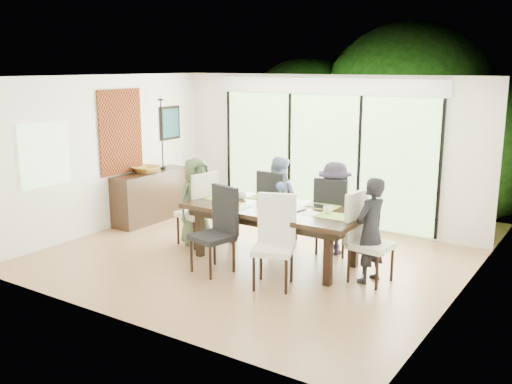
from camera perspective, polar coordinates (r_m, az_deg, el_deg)
The scene contains 62 objects.
floor at distance 8.62m, azimuth -0.92°, elevation -6.84°, with size 6.00×5.00×0.01m, color brown.
ceiling at distance 8.13m, azimuth -0.99°, elevation 11.48°, with size 6.00×5.00×0.01m, color white.
wall_back at distance 10.41m, azimuth 6.86°, elevation 4.15°, with size 6.00×0.02×2.70m, color white.
wall_front at distance 6.40m, azimuth -13.70°, elevation -1.45°, with size 6.00×0.02×2.70m, color silver.
wall_left at distance 10.24m, azimuth -15.04°, elevation 3.68°, with size 0.02×5.00×2.70m, color silver.
wall_right at distance 7.06m, azimuth 19.69°, elevation -0.53°, with size 0.02×5.00×2.70m, color silver.
glass_doors at distance 10.40m, azimuth 6.74°, elevation 3.31°, with size 4.20×0.02×2.30m, color #598C3F.
blinds_header at distance 10.26m, azimuth 6.91°, elevation 10.49°, with size 4.40×0.06×0.28m, color white.
mullion_a at distance 11.47m, azimuth -2.72°, elevation 4.25°, with size 0.05×0.04×2.30m, color black.
mullion_b at distance 10.71m, azimuth 3.37°, elevation 3.65°, with size 0.05×0.04×2.30m, color black.
mullion_c at distance 10.10m, azimuth 10.27°, elevation 2.92°, with size 0.05×0.04×2.30m, color black.
mullion_d at distance 9.65m, azimuth 17.93°, elevation 2.06°, with size 0.05×0.04×2.30m, color black.
side_window at distance 9.44m, azimuth -20.35°, elevation 3.52°, with size 0.02×0.90×1.00m, color #8CAD7F.
deck at distance 11.48m, azimuth 8.67°, elevation -2.25°, with size 6.00×1.80×0.10m, color brown.
rail_top at distance 12.06m, azimuth 10.36°, elevation 1.34°, with size 6.00×0.08×0.06m, color brown.
foliage_left at distance 13.59m, azimuth 5.15°, elevation 6.54°, with size 3.20×3.20×3.20m, color #14380F.
foliage_mid at distance 13.24m, azimuth 14.93°, elevation 7.58°, with size 4.00×4.00×4.00m, color #14380F.
foliage_right at distance 12.06m, azimuth 21.69°, elevation 4.07°, with size 2.80×2.80×2.80m, color #14380F.
foliage_far at distance 14.25m, azimuth 11.96°, elevation 7.33°, with size 3.60×3.60×3.60m, color #14380F.
table_top at distance 8.34m, azimuth 1.95°, elevation -1.73°, with size 2.66×1.22×0.07m, color black.
table_apron at distance 8.37m, azimuth 1.94°, elevation -2.40°, with size 2.44×1.00×0.11m, color black.
table_leg_fl at distance 8.71m, azimuth -5.64°, elevation -4.00°, with size 0.10×0.10×0.77m, color black.
table_leg_fr at distance 7.60m, azimuth 7.23°, elevation -6.54°, with size 0.10×0.10×0.77m, color black.
table_leg_bl at distance 9.37m, azimuth -2.35°, elevation -2.75°, with size 0.10×0.10×0.77m, color black.
table_leg_br at distance 8.35m, azimuth 9.85°, elevation -4.87°, with size 0.10×0.10×0.77m, color black.
chair_left_end at distance 9.23m, azimuth -6.03°, elevation -1.59°, with size 0.51×0.51×1.22m, color beige, non-canonical shape.
chair_right_end at distance 7.75m, azimuth 11.48°, elevation -4.56°, with size 0.51×0.51×1.22m, color beige, non-canonical shape.
chair_far_left at distance 9.32m, azimuth 2.30°, elevation -1.40°, with size 0.51×0.51×1.22m, color black, non-canonical shape.
chair_far_right at distance 8.86m, azimuth 7.85°, elevation -2.24°, with size 0.51×0.51×1.22m, color black, non-canonical shape.
chair_near_left at distance 7.97m, azimuth -4.41°, elevation -3.85°, with size 0.51×0.51×1.22m, color black, non-canonical shape.
chair_near_right at distance 7.43m, azimuth 1.74°, elevation -5.06°, with size 0.51×0.51×1.22m, color white, non-canonical shape.
person_left_end at distance 9.19m, azimuth -5.95°, elevation -0.97°, with size 0.67×0.42×1.43m, color #415337.
person_right_end at distance 7.73m, azimuth 11.38°, elevation -3.79°, with size 0.67×0.42×1.43m, color black.
person_far_left at distance 9.28m, azimuth 2.24°, elevation -0.79°, with size 0.67×0.42×1.43m, color #7E90B6.
person_far_right at distance 8.82m, azimuth 7.82°, elevation -1.61°, with size 0.67×0.42×1.43m, color #261F2F.
placemat_left at distance 8.85m, azimuth -3.31°, elevation -0.66°, with size 0.49×0.36×0.01m, color olive.
placemat_right at distance 7.90m, azimuth 7.85°, elevation -2.40°, with size 0.49×0.36×0.01m, color #80A93C.
placemat_far_l at distance 8.89m, azimuth 0.82°, elevation -0.58°, with size 0.49×0.36×0.01m, color #88A73B.
placemat_far_r at distance 8.41m, azimuth 6.57°, elevation -1.43°, with size 0.49×0.36×0.01m, color #97AE3E.
placemat_paper at distance 8.38m, azimuth -2.33°, elevation -1.40°, with size 0.49×0.36×0.01m, color white.
tablet_far_l at distance 8.80m, azimuth 1.19°, elevation -0.66°, with size 0.29×0.20×0.01m, color black.
tablet_far_r at distance 8.39m, azimuth 6.12°, elevation -1.39°, with size 0.27×0.19×0.01m, color black.
papers at distance 7.96m, azimuth 6.07°, elevation -2.24°, with size 0.33×0.24×0.00m, color white.
platter_base at distance 8.38m, azimuth -2.33°, elevation -1.29°, with size 0.29×0.29×0.03m, color white.
platter_snacks at distance 8.38m, azimuth -2.33°, elevation -1.16°, with size 0.22×0.22×0.02m, color orange.
vase at distance 8.33m, azimuth 2.43°, elevation -1.04°, with size 0.09×0.09×0.13m, color silver.
hyacinth_stems at distance 8.30m, azimuth 2.44°, elevation -0.15°, with size 0.04×0.04×0.18m, color #337226.
hyacinth_blooms at distance 8.28m, azimuth 2.44°, elevation 0.60°, with size 0.12×0.12×0.12m, color #4B59BD.
laptop at distance 8.71m, azimuth -3.17°, elevation -0.80°, with size 0.37×0.24×0.03m, color silver.
cup_a at distance 8.81m, azimuth -1.42°, elevation -0.37°, with size 0.14×0.14×0.11m, color white.
cup_b at distance 8.16m, azimuth 2.49°, elevation -1.45°, with size 0.11×0.11×0.10m, color white.
cup_c at distance 8.03m, azimuth 7.21°, elevation -1.75°, with size 0.14×0.14×0.11m, color white.
book at distance 8.25m, azimuth 3.62°, elevation -1.60°, with size 0.18×0.25×0.02m, color white.
sideboard at distance 10.83m, azimuth -10.43°, elevation -0.41°, with size 0.46×1.65×0.93m, color black.
bowl at distance 10.66m, azimuth -10.91°, elevation 2.22°, with size 0.49×0.49×0.12m, color olive.
candlestick_base at distance 10.98m, azimuth -9.27°, elevation 2.39°, with size 0.10×0.10×0.04m, color black.
candlestick_shaft at distance 10.89m, azimuth -9.39°, elevation 5.74°, with size 0.02×0.02×1.29m, color black.
candlestick_pan at distance 10.83m, azimuth -9.51°, elevation 9.09°, with size 0.10×0.10×0.03m, color black.
candle at distance 10.83m, azimuth -9.52°, elevation 9.42°, with size 0.04×0.04×0.10m, color silver.
tapestry at distance 10.44m, azimuth -13.37°, elevation 5.86°, with size 0.02×1.00×1.50m, color maroon.
art_frame at distance 11.36m, azimuth -8.60°, elevation 6.84°, with size 0.03×0.55×0.65m, color black.
art_canvas at distance 11.34m, azimuth -8.53°, elevation 6.84°, with size 0.01×0.45×0.55m, color #163F47.
Camera 1 is at (4.57, -6.72, 2.86)m, focal length 40.00 mm.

